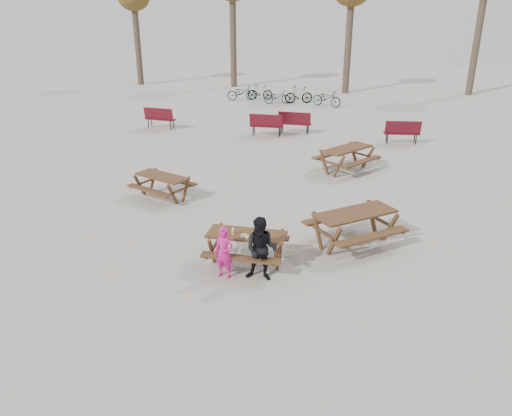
% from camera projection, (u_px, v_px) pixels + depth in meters
% --- Properties ---
extents(ground, '(80.00, 80.00, 0.00)m').
position_uv_depth(ground, '(247.00, 263.00, 11.69)').
color(ground, gray).
rests_on(ground, ground).
extents(main_picnic_table, '(1.80, 1.45, 0.78)m').
position_uv_depth(main_picnic_table, '(247.00, 241.00, 11.46)').
color(main_picnic_table, '#391E15').
rests_on(main_picnic_table, ground).
extents(food_tray, '(0.18, 0.11, 0.03)m').
position_uv_depth(food_tray, '(245.00, 236.00, 11.21)').
color(food_tray, silver).
rests_on(food_tray, main_picnic_table).
extents(bread_roll, '(0.14, 0.06, 0.05)m').
position_uv_depth(bread_roll, '(245.00, 235.00, 11.19)').
color(bread_roll, tan).
rests_on(bread_roll, food_tray).
extents(soda_bottle, '(0.07, 0.07, 0.17)m').
position_uv_depth(soda_bottle, '(233.00, 232.00, 11.31)').
color(soda_bottle, silver).
rests_on(soda_bottle, main_picnic_table).
extents(child, '(0.48, 0.35, 1.20)m').
position_uv_depth(child, '(224.00, 253.00, 10.90)').
color(child, '#CB197B').
rests_on(child, ground).
extents(adult, '(0.71, 0.55, 1.46)m').
position_uv_depth(adult, '(261.00, 249.00, 10.76)').
color(adult, black).
rests_on(adult, ground).
extents(picnic_table_east, '(2.65, 2.60, 0.89)m').
position_uv_depth(picnic_table_east, '(354.00, 229.00, 12.42)').
color(picnic_table_east, '#391E15').
rests_on(picnic_table_east, ground).
extents(picnic_table_north, '(2.11, 1.93, 0.74)m').
position_uv_depth(picnic_table_north, '(162.00, 187.00, 15.45)').
color(picnic_table_north, '#391E15').
rests_on(picnic_table_north, ground).
extents(picnic_table_far, '(2.47, 2.55, 0.86)m').
position_uv_depth(picnic_table_far, '(346.00, 159.00, 17.92)').
color(picnic_table_far, '#391E15').
rests_on(picnic_table_far, ground).
extents(park_bench_row, '(12.80, 1.47, 1.03)m').
position_uv_depth(park_bench_row, '(278.00, 124.00, 22.74)').
color(park_bench_row, '#5C121D').
rests_on(park_bench_row, ground).
extents(bicycle_row, '(7.23, 2.36, 1.01)m').
position_uv_depth(bicycle_row, '(282.00, 95.00, 30.09)').
color(bicycle_row, black).
rests_on(bicycle_row, ground).
extents(fallen_leaves, '(11.00, 11.00, 0.01)m').
position_uv_depth(fallen_leaves, '(285.00, 222.00, 13.84)').
color(fallen_leaves, gold).
rests_on(fallen_leaves, ground).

